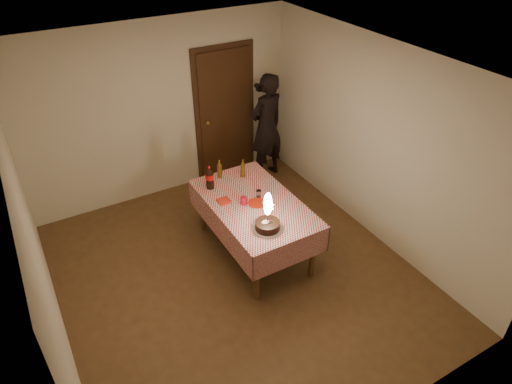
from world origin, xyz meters
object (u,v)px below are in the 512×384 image
Objects in this scene: dining_table at (254,209)px; amber_bottle_left at (219,169)px; red_plate at (257,203)px; amber_bottle_right at (243,169)px; red_cup at (244,200)px; cola_bottle at (210,178)px; clear_cup at (259,194)px; birthday_cake at (268,220)px; photographer at (266,127)px.

amber_bottle_left reaches higher than dining_table.
red_plate is 0.65m from amber_bottle_right.
cola_bottle is at bearing 110.97° from red_cup.
dining_table is 17.20× the size of red_cup.
amber_bottle_right reaches higher than red_cup.
birthday_cake is at bearing -111.38° from clear_cup.
cola_bottle reaches higher than amber_bottle_right.
clear_cup is 0.52m from amber_bottle_right.
amber_bottle_right is (0.27, -0.14, 0.00)m from amber_bottle_left.
photographer is at bearing 34.66° from cola_bottle.
clear_cup is 0.69m from amber_bottle_left.
red_plate is (0.02, -0.04, 0.11)m from dining_table.
birthday_cake is at bearing -120.73° from photographer.
red_plate is 2.20× the size of red_cup.
red_plate is 0.79m from amber_bottle_left.
cola_bottle reaches higher than clear_cup.
photographer reaches higher than red_cup.
red_plate is at bearing 73.57° from birthday_cake.
birthday_cake reaches higher than cola_bottle.
amber_bottle_left is at bearing 108.25° from clear_cup.
birthday_cake is 2.21× the size of red_plate.
amber_bottle_left is at bearing -146.02° from photographer.
dining_table is at bearing -14.65° from red_cup.
amber_bottle_left is 0.15× the size of photographer.
cola_bottle reaches higher than amber_bottle_left.
cola_bottle is (-0.20, 0.52, 0.10)m from red_cup.
photographer is (1.43, 0.99, -0.06)m from cola_bottle.
red_cup is at bearing -69.03° from cola_bottle.
amber_bottle_right is at bearing -27.48° from amber_bottle_left.
red_cup is (-0.00, 0.56, -0.07)m from birthday_cake.
clear_cup is 0.05× the size of photographer.
red_plate is 0.17m from red_cup.
dining_table is 0.11m from red_plate.
red_plate is 0.15m from clear_cup.
clear_cup is 0.35× the size of amber_bottle_right.
red_cup is 0.39× the size of amber_bottle_left.
amber_bottle_right is (0.06, 0.51, 0.07)m from clear_cup.
birthday_cake is 1.53× the size of cola_bottle.
red_plate is 0.86× the size of amber_bottle_left.
red_plate is 0.13× the size of photographer.
photographer is (1.21, 0.82, -0.02)m from amber_bottle_left.
birthday_cake is at bearing -79.41° from cola_bottle.
dining_table is 7.82× the size of red_plate.
dining_table is 0.58m from birthday_cake.
amber_bottle_right reaches higher than dining_table.
clear_cup is at bearing 68.62° from birthday_cake.
red_cup is (-0.13, 0.03, 0.15)m from dining_table.
clear_cup is (0.23, 0.60, -0.07)m from birthday_cake.
amber_bottle_left is 1.00× the size of amber_bottle_right.
amber_bottle_right reaches higher than red_plate.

